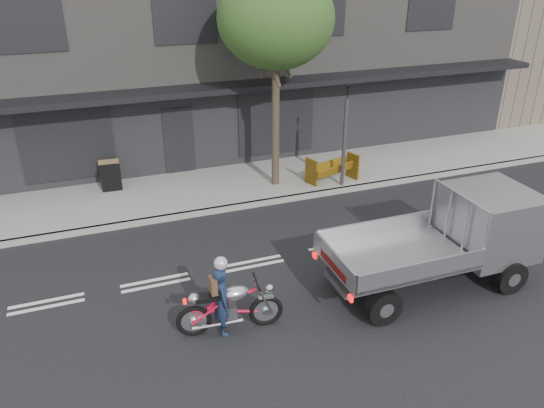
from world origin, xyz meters
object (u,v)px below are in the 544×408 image
at_px(flatbed_ute, 473,228).
at_px(motorcycle, 230,306).
at_px(sandwich_board, 111,178).
at_px(traffic_light_pole, 344,141).
at_px(construction_barrier, 336,171).
at_px(street_tree, 276,19).
at_px(rider, 223,301).

bearing_deg(flatbed_ute, motorcycle, -179.83).
xyz_separation_m(flatbed_ute, sandwich_board, (-7.51, 7.57, -0.65)).
xyz_separation_m(traffic_light_pole, construction_barrier, (-0.18, 0.15, -1.05)).
distance_m(construction_barrier, sandwich_board, 7.13).
bearing_deg(street_tree, construction_barrier, -20.99).
height_order(street_tree, construction_barrier, street_tree).
xyz_separation_m(street_tree, traffic_light_pole, (2.00, -0.85, -3.63)).
height_order(street_tree, traffic_light_pole, street_tree).
relative_size(rider, flatbed_ute, 0.31).
relative_size(motorcycle, sandwich_board, 2.26).
xyz_separation_m(street_tree, construction_barrier, (1.82, -0.70, -4.68)).
xyz_separation_m(motorcycle, rider, (-0.15, 0.00, 0.17)).
height_order(motorcycle, rider, rider).
height_order(traffic_light_pole, sandwich_board, traffic_light_pole).
height_order(traffic_light_pole, motorcycle, traffic_light_pole).
relative_size(rider, construction_barrier, 0.94).
bearing_deg(construction_barrier, rider, -133.11).
relative_size(street_tree, flatbed_ute, 1.38).
xyz_separation_m(motorcycle, sandwich_board, (-1.68, 7.56, 0.05)).
bearing_deg(construction_barrier, flatbed_ute, -83.92).
bearing_deg(sandwich_board, flatbed_ute, -42.37).
xyz_separation_m(traffic_light_pole, rider, (-5.55, -5.59, -0.89)).
relative_size(motorcycle, flatbed_ute, 0.45).
relative_size(motorcycle, construction_barrier, 1.37).
xyz_separation_m(street_tree, sandwich_board, (-5.08, 1.11, -4.64)).
distance_m(traffic_light_pole, sandwich_board, 7.41).
relative_size(street_tree, rider, 4.45).
bearing_deg(traffic_light_pole, rider, -134.79).
relative_size(traffic_light_pole, rider, 2.31).
height_order(motorcycle, flatbed_ute, flatbed_ute).
xyz_separation_m(street_tree, flatbed_ute, (2.44, -6.46, -3.99)).
xyz_separation_m(street_tree, motorcycle, (-3.40, -6.44, -4.69)).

